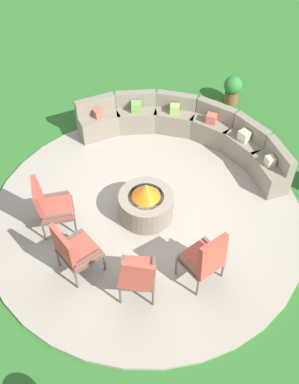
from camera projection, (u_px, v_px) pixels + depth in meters
The scene contains 9 objects.
ground_plane at pixel (146, 217), 8.50m from camera, with size 24.00×24.00×0.00m, color #2D6B28.
patio_circle at pixel (146, 216), 8.48m from camera, with size 5.64×5.64×0.06m, color #9E9384.
fire_pit at pixel (146, 203), 8.23m from camera, with size 0.96×0.96×0.77m.
curved_stone_bench at pixel (188, 131), 9.51m from camera, with size 4.46×1.69×0.82m.
lounge_chair_front_left at pixel (50, 205), 7.86m from camera, with size 0.78×0.78×1.09m.
lounge_chair_front_right at pixel (74, 250), 7.23m from camera, with size 0.79×0.81×1.12m.
lounge_chair_back_left at pixel (137, 274), 6.96m from camera, with size 0.67×0.69×1.04m.
lounge_chair_back_right at pixel (205, 258), 7.13m from camera, with size 0.77×0.80×1.09m.
potted_plant_2 at pixel (233, 88), 10.58m from camera, with size 0.41×0.41×0.66m.
Camera 1 is at (1.71, -5.18, 6.53)m, focal length 44.01 mm.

